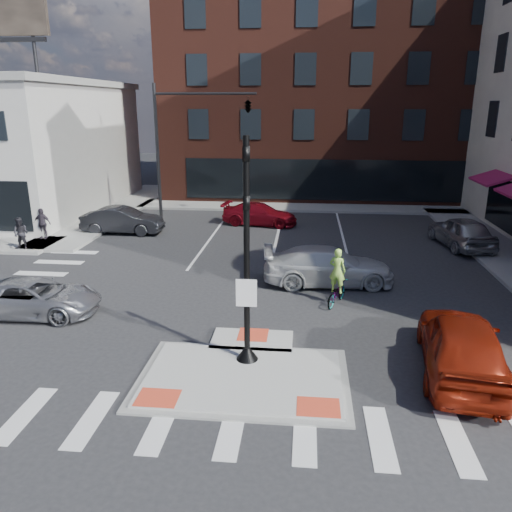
# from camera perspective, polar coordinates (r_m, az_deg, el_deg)

# --- Properties ---
(ground) EXTENTS (120.00, 120.00, 0.00)m
(ground) POSITION_cam_1_polar(r_m,az_deg,el_deg) (13.68, -1.20, -12.90)
(ground) COLOR #28282B
(ground) RESTS_ON ground
(refuge_island) EXTENTS (5.40, 4.65, 0.13)m
(refuge_island) POSITION_cam_1_polar(r_m,az_deg,el_deg) (13.43, -1.34, -13.26)
(refuge_island) COLOR gray
(refuge_island) RESTS_ON ground
(sidewalk_n) EXTENTS (26.00, 3.00, 0.15)m
(sidewalk_n) POSITION_cam_1_polar(r_m,az_deg,el_deg) (34.47, 8.24, 5.51)
(sidewalk_n) COLOR gray
(sidewalk_n) RESTS_ON ground
(building_n) EXTENTS (24.40, 18.40, 15.50)m
(building_n) POSITION_cam_1_polar(r_m,az_deg,el_deg) (43.80, 8.18, 18.09)
(building_n) COLOR #491F17
(building_n) RESTS_ON ground
(building_far_left) EXTENTS (10.00, 12.00, 10.00)m
(building_far_left) POSITION_cam_1_polar(r_m,az_deg,el_deg) (64.03, 0.90, 15.33)
(building_far_left) COLOR slate
(building_far_left) RESTS_ON ground
(building_far_right) EXTENTS (12.00, 12.00, 12.00)m
(building_far_right) POSITION_cam_1_polar(r_m,az_deg,el_deg) (66.21, 12.80, 15.86)
(building_far_right) COLOR brown
(building_far_right) RESTS_ON ground
(signal_pole) EXTENTS (0.60, 0.60, 5.98)m
(signal_pole) POSITION_cam_1_polar(r_m,az_deg,el_deg) (13.04, -1.06, -3.02)
(signal_pole) COLOR black
(signal_pole) RESTS_ON refuge_island
(mast_arm_signal) EXTENTS (6.10, 2.24, 8.00)m
(mast_arm_signal) POSITION_cam_1_polar(r_m,az_deg,el_deg) (30.19, -3.80, 15.78)
(mast_arm_signal) COLOR black
(mast_arm_signal) RESTS_ON ground
(silver_suv) EXTENTS (4.46, 2.18, 1.22)m
(silver_suv) POSITION_cam_1_polar(r_m,az_deg,el_deg) (18.34, -24.06, -4.35)
(silver_suv) COLOR #A5A6AC
(silver_suv) RESTS_ON ground
(red_sedan) EXTENTS (2.67, 5.12, 1.66)m
(red_sedan) POSITION_cam_1_polar(r_m,az_deg,el_deg) (14.20, 22.47, -9.33)
(red_sedan) COLOR maroon
(red_sedan) RESTS_ON ground
(white_pickup) EXTENTS (5.24, 2.53, 1.47)m
(white_pickup) POSITION_cam_1_polar(r_m,az_deg,el_deg) (19.76, 8.25, -1.13)
(white_pickup) COLOR silver
(white_pickup) RESTS_ON ground
(bg_car_dark) EXTENTS (4.37, 1.53, 1.44)m
(bg_car_dark) POSITION_cam_1_polar(r_m,az_deg,el_deg) (28.35, -15.01, 3.97)
(bg_car_dark) COLOR #222327
(bg_car_dark) RESTS_ON ground
(bg_car_silver) EXTENTS (2.57, 4.81, 1.56)m
(bg_car_silver) POSITION_cam_1_polar(r_m,az_deg,el_deg) (26.63, 22.40, 2.57)
(bg_car_silver) COLOR #A3A6AA
(bg_car_silver) RESTS_ON ground
(bg_car_red) EXTENTS (4.62, 2.48, 1.27)m
(bg_car_red) POSITION_cam_1_polar(r_m,az_deg,el_deg) (29.33, 0.42, 4.80)
(bg_car_red) COLOR maroon
(bg_car_red) RESTS_ON ground
(cyclist) EXTENTS (1.14, 1.69, 2.06)m
(cyclist) POSITION_cam_1_polar(r_m,az_deg,el_deg) (17.80, 9.20, -3.37)
(cyclist) COLOR #3F3F44
(cyclist) RESTS_ON ground
(pedestrian_a) EXTENTS (0.76, 0.59, 1.53)m
(pedestrian_a) POSITION_cam_1_polar(r_m,az_deg,el_deg) (26.27, -25.29, 2.35)
(pedestrian_a) COLOR black
(pedestrian_a) RESTS_ON sidewalk_nw
(pedestrian_b) EXTENTS (0.94, 0.43, 1.58)m
(pedestrian_b) POSITION_cam_1_polar(r_m,az_deg,el_deg) (27.95, -23.25, 3.44)
(pedestrian_b) COLOR #342D37
(pedestrian_b) RESTS_ON sidewalk_nw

